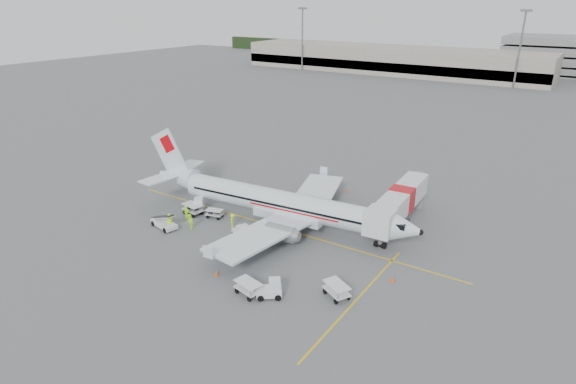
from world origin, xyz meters
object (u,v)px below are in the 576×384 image
object	(u,v)px
jet_bridge	(401,207)
tug_mid	(241,232)
tug_aft	(195,205)
tug_fore	(269,288)
aircraft	(284,188)
belt_loader	(163,217)

from	to	relation	value
jet_bridge	tug_mid	world-z (taller)	jet_bridge
jet_bridge	tug_aft	size ratio (longest dim) A/B	7.49
jet_bridge	tug_aft	xyz separation A→B (m)	(-22.80, -10.35, -1.40)
tug_fore	tug_mid	bearing A→B (deg)	103.68
aircraft	jet_bridge	size ratio (longest dim) A/B	1.95
tug_mid	tug_fore	bearing A→B (deg)	-11.58
tug_mid	aircraft	bearing A→B (deg)	98.55
jet_bridge	tug_aft	world-z (taller)	jet_bridge
aircraft	belt_loader	bearing A→B (deg)	-148.82
aircraft	tug_mid	xyz separation A→B (m)	(-1.95, -5.59, -3.83)
belt_loader	tug_fore	world-z (taller)	belt_loader
belt_loader	tug_mid	world-z (taller)	belt_loader
tug_mid	jet_bridge	bearing A→B (deg)	72.13
jet_bridge	tug_aft	bearing A→B (deg)	-158.66
jet_bridge	tug_fore	size ratio (longest dim) A/B	7.81
jet_bridge	tug_fore	xyz separation A→B (m)	(-4.22, -20.45, -1.44)
jet_bridge	belt_loader	distance (m)	27.53
tug_aft	jet_bridge	bearing A→B (deg)	-11.38
tug_fore	jet_bridge	bearing A→B (deg)	41.35
jet_bridge	tug_fore	distance (m)	20.93
jet_bridge	tug_mid	size ratio (longest dim) A/B	7.45
belt_loader	tug_mid	bearing A→B (deg)	27.63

